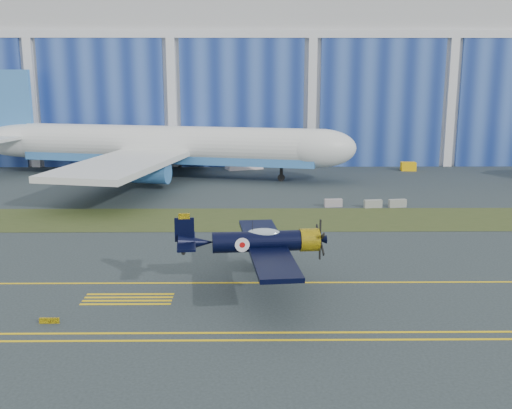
{
  "coord_description": "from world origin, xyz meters",
  "views": [
    {
      "loc": [
        -9.73,
        -46.12,
        15.03
      ],
      "look_at": [
        -9.26,
        2.51,
        4.15
      ],
      "focal_mm": 42.0,
      "sensor_mm": 36.0,
      "label": 1
    }
  ],
  "objects_px": {
    "jetliner": "(166,104)",
    "tug": "(408,166)",
    "warbird": "(257,241)",
    "shipping_container": "(244,161)"
  },
  "relations": [
    {
      "from": "jetliner",
      "to": "tug",
      "type": "relative_size",
      "value": 31.2
    },
    {
      "from": "warbird",
      "to": "tug",
      "type": "bearing_deg",
      "value": 59.19
    },
    {
      "from": "jetliner",
      "to": "shipping_container",
      "type": "bearing_deg",
      "value": 44.97
    },
    {
      "from": "jetliner",
      "to": "shipping_container",
      "type": "relative_size",
      "value": 12.48
    },
    {
      "from": "warbird",
      "to": "shipping_container",
      "type": "relative_size",
      "value": 2.72
    },
    {
      "from": "shipping_container",
      "to": "tug",
      "type": "relative_size",
      "value": 2.5
    },
    {
      "from": "warbird",
      "to": "jetliner",
      "type": "bearing_deg",
      "value": 99.17
    },
    {
      "from": "tug",
      "to": "shipping_container",
      "type": "bearing_deg",
      "value": 179.83
    },
    {
      "from": "jetliner",
      "to": "tug",
      "type": "xyz_separation_m",
      "value": [
        36.29,
        5.23,
        -9.84
      ]
    },
    {
      "from": "warbird",
      "to": "tug",
      "type": "xyz_separation_m",
      "value": [
        23.91,
        51.37,
        -2.9
      ]
    }
  ]
}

